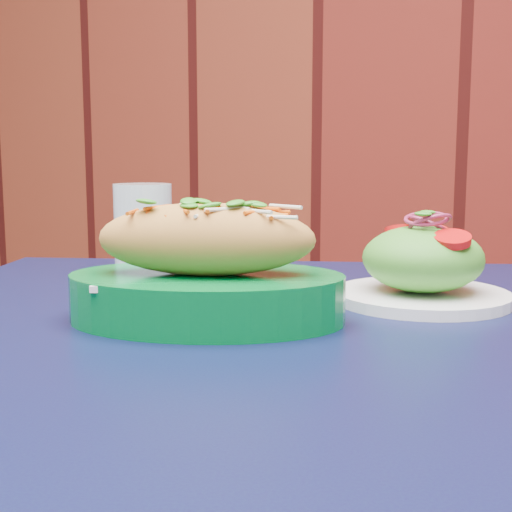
% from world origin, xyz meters
% --- Properties ---
extents(cafe_table, '(1.03, 1.03, 0.75)m').
position_xyz_m(cafe_table, '(0.41, 1.69, 0.66)').
color(cafe_table, black).
rests_on(cafe_table, ground).
extents(banh_mi_basket, '(0.31, 0.26, 0.12)m').
position_xyz_m(banh_mi_basket, '(0.36, 1.68, 0.80)').
color(banh_mi_basket, '#006226').
rests_on(banh_mi_basket, cafe_table).
extents(salad_plate, '(0.19, 0.19, 0.10)m').
position_xyz_m(salad_plate, '(0.53, 1.86, 0.79)').
color(salad_plate, white).
rests_on(salad_plate, cafe_table).
extents(water_glass, '(0.08, 0.08, 0.12)m').
position_xyz_m(water_glass, '(0.17, 1.86, 0.81)').
color(water_glass, silver).
rests_on(water_glass, cafe_table).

